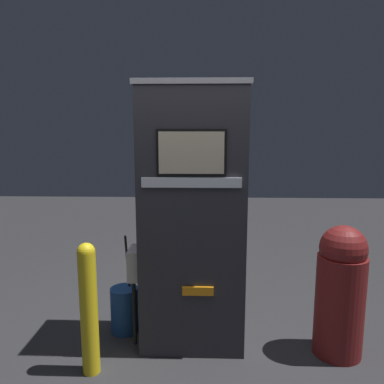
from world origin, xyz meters
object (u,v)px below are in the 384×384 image
Objects in this scene: gas_pump at (192,218)px; squeegee_bucket at (125,309)px; safety_bollard at (89,306)px; trash_bin at (340,290)px.

gas_pump is 1.05m from squeegee_bucket.
safety_bollard is 1.91m from trash_bin.
safety_bollard is at bearing -171.03° from trash_bin.
gas_pump is at bearing 172.35° from trash_bin.
gas_pump is at bearing 31.93° from safety_bollard.
safety_bollard is 0.94× the size of trash_bin.
safety_bollard is at bearing -148.07° from gas_pump.
trash_bin is 1.81m from squeegee_bucket.
trash_bin is at bearing 8.97° from safety_bollard.
gas_pump is 1.28m from trash_bin.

